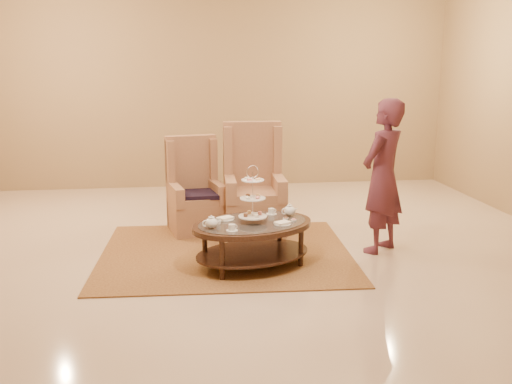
{
  "coord_description": "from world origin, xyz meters",
  "views": [
    {
      "loc": [
        -0.64,
        -6.0,
        2.15
      ],
      "look_at": [
        0.15,
        0.2,
        0.73
      ],
      "focal_mm": 40.0,
      "sensor_mm": 36.0,
      "label": 1
    }
  ],
  "objects": [
    {
      "name": "ceiling",
      "position": [
        0.0,
        0.0,
        0.0
      ],
      "size": [
        8.0,
        8.0,
        0.02
      ],
      "primitive_type": "cube",
      "color": "white",
      "rests_on": "ground"
    },
    {
      "name": "person",
      "position": [
        1.59,
        0.12,
        0.88
      ],
      "size": [
        0.76,
        0.74,
        1.77
      ],
      "rotation": [
        0.0,
        0.0,
        3.86
      ],
      "color": "#50222E",
      "rests_on": "ground"
    },
    {
      "name": "tea_table",
      "position": [
        0.06,
        -0.22,
        0.4
      ],
      "size": [
        1.55,
        1.29,
        1.11
      ],
      "rotation": [
        0.0,
        0.0,
        0.33
      ],
      "color": "black",
      "rests_on": "ground"
    },
    {
      "name": "rug",
      "position": [
        -0.2,
        0.24,
        0.01
      ],
      "size": [
        2.94,
        2.49,
        0.02
      ],
      "rotation": [
        0.0,
        0.0,
        -0.05
      ],
      "color": "olive",
      "rests_on": "ground"
    },
    {
      "name": "armchair_left",
      "position": [
        -0.52,
        1.26,
        0.41
      ],
      "size": [
        0.78,
        0.8,
        1.22
      ],
      "rotation": [
        0.0,
        0.0,
        0.2
      ],
      "color": "#9F6B4A",
      "rests_on": "ground"
    },
    {
      "name": "wall_back",
      "position": [
        0.0,
        4.0,
        1.75
      ],
      "size": [
        8.0,
        0.04,
        3.5
      ],
      "primitive_type": "cube",
      "color": "#977952",
      "rests_on": "ground"
    },
    {
      "name": "ground",
      "position": [
        0.0,
        0.0,
        0.0
      ],
      "size": [
        8.0,
        8.0,
        0.0
      ],
      "primitive_type": "plane",
      "color": "#CCB197",
      "rests_on": "ground"
    },
    {
      "name": "armchair_right",
      "position": [
        0.24,
        1.16,
        0.47
      ],
      "size": [
        0.78,
        0.8,
        1.4
      ],
      "rotation": [
        0.0,
        0.0,
        -0.03
      ],
      "color": "#9F6B4A",
      "rests_on": "ground"
    }
  ]
}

